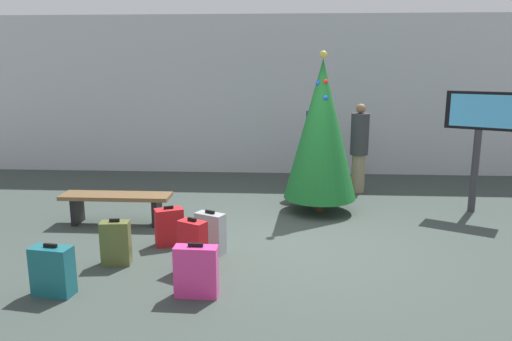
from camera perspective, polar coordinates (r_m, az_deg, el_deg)
The scene contains 13 objects.
ground_plane at distance 7.02m, azimuth 3.70°, elevation -8.23°, with size 16.00×16.00×0.00m, color #38423D.
back_wall at distance 11.16m, azimuth 3.77°, elevation 8.66°, with size 16.00×0.20×3.52m, color #B7BCC1.
holiday_tree at distance 8.16m, azimuth 7.59°, elevation 4.71°, with size 1.21×1.21×2.66m.
flight_info_kiosk at distance 8.88m, azimuth 24.48°, elevation 4.70°, with size 0.99×0.57×2.02m.
waiting_bench at distance 7.94m, azimuth -15.90°, elevation -3.46°, with size 1.69×0.44×0.48m.
traveller_0 at distance 9.66m, azimuth 11.90°, elevation 2.78°, with size 0.45×0.45×1.72m.
traveller_1 at distance 9.52m, azimuth 6.86°, elevation 2.98°, with size 0.44×0.44×1.77m.
suitcase_0 at distance 6.41m, azimuth -15.96°, elevation -8.09°, with size 0.37×0.23×0.59m.
suitcase_1 at distance 6.90m, azimuth -10.04°, elevation -6.46°, with size 0.43×0.35×0.56m.
suitcase_2 at distance 6.55m, azimuth -5.32°, elevation -7.23°, with size 0.43×0.33×0.58m.
suitcase_3 at distance 5.40m, azimuth -6.95°, elevation -11.55°, with size 0.47×0.19×0.60m.
suitcase_4 at distance 5.82m, azimuth -22.54°, elevation -10.73°, with size 0.46×0.27×0.58m.
suitcase_5 at distance 6.03m, azimuth -7.35°, elevation -8.65°, with size 0.38×0.32×0.66m.
Camera 1 is at (-0.05, -6.57, 2.45)m, focal length 34.45 mm.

